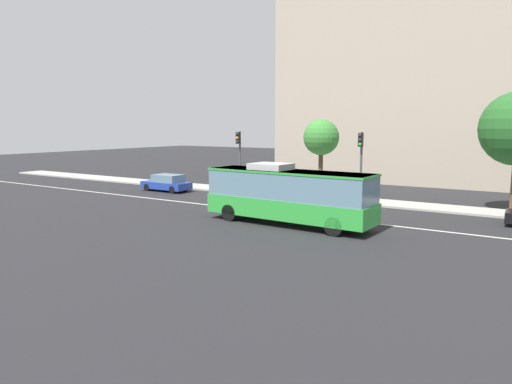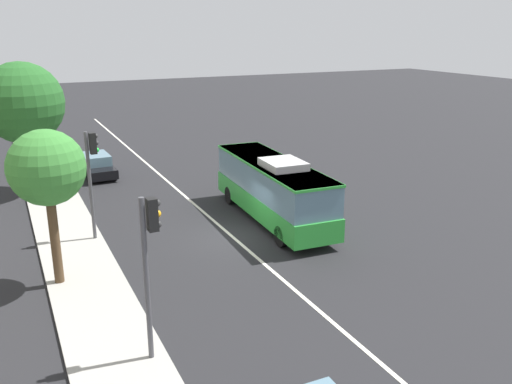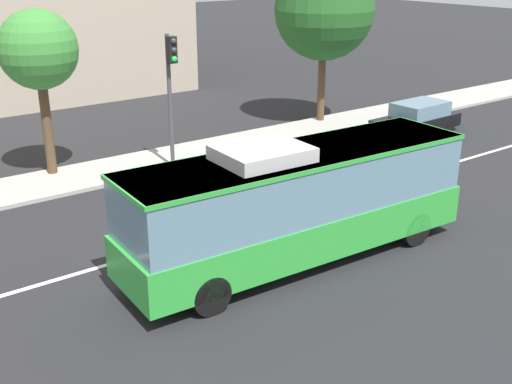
# 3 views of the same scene
# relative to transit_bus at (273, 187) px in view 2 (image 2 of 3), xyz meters

# --- Properties ---
(ground_plane) EXTENTS (160.00, 160.00, 0.00)m
(ground_plane) POSITION_rel_transit_bus_xyz_m (-1.31, 2.83, -1.81)
(ground_plane) COLOR black
(sidewalk_kerb) EXTENTS (80.00, 2.89, 0.14)m
(sidewalk_kerb) POSITION_rel_transit_bus_xyz_m (-1.31, 9.95, -1.74)
(sidewalk_kerb) COLOR #9E9B93
(sidewalk_kerb) RESTS_ON ground_plane
(lane_centre_line) EXTENTS (76.00, 0.16, 0.01)m
(lane_centre_line) POSITION_rel_transit_bus_xyz_m (-1.31, 2.83, -1.80)
(lane_centre_line) COLOR silver
(lane_centre_line) RESTS_ON ground_plane
(transit_bus) EXTENTS (10.11, 2.98, 3.46)m
(transit_bus) POSITION_rel_transit_bus_xyz_m (0.00, 0.00, 0.00)
(transit_bus) COLOR green
(transit_bus) RESTS_ON ground_plane
(sedan_black) EXTENTS (4.56, 1.94, 1.46)m
(sedan_black) POSITION_rel_transit_bus_xyz_m (12.85, 6.69, -1.09)
(sedan_black) COLOR black
(sedan_black) RESTS_ON ground_plane
(traffic_light_near_corner) EXTENTS (0.33, 0.62, 5.20)m
(traffic_light_near_corner) POSITION_rel_transit_bus_xyz_m (-9.43, 8.84, 1.75)
(traffic_light_near_corner) COLOR #47474C
(traffic_light_near_corner) RESTS_ON ground_plane
(traffic_light_mid_block) EXTENTS (0.34, 0.62, 5.20)m
(traffic_light_mid_block) POSITION_rel_transit_bus_xyz_m (1.11, 8.70, 1.75)
(traffic_light_mid_block) COLOR #47474C
(traffic_light_mid_block) RESTS_ON ground_plane
(street_tree_kerbside_left) EXTENTS (2.84, 2.84, 6.16)m
(street_tree_kerbside_left) POSITION_rel_transit_bus_xyz_m (-2.95, 10.90, 2.87)
(street_tree_kerbside_left) COLOR #4C3823
(street_tree_kerbside_left) RESTS_ON ground_plane
(street_tree_kerbside_centre) EXTENTS (4.72, 4.72, 7.80)m
(street_tree_kerbside_centre) POSITION_rel_transit_bus_xyz_m (10.60, 10.88, 3.61)
(street_tree_kerbside_centre) COLOR #4C3823
(street_tree_kerbside_centre) RESTS_ON ground_plane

